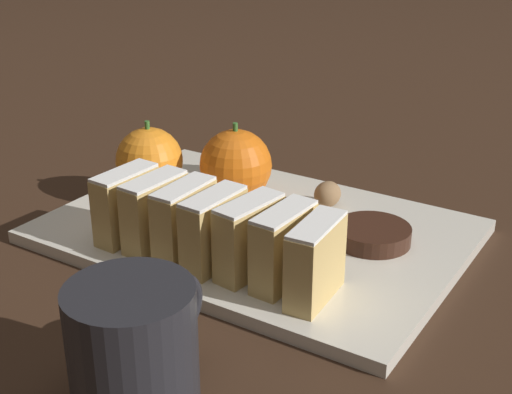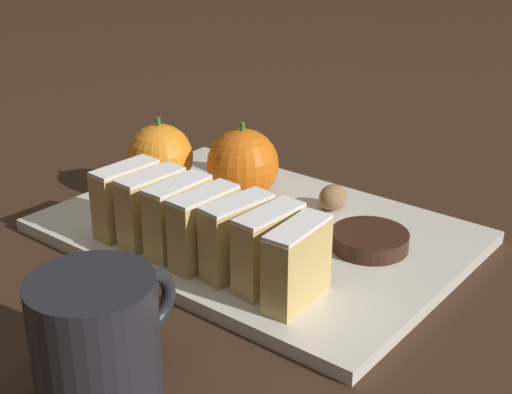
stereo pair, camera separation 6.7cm
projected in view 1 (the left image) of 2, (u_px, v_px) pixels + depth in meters
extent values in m
plane|color=#382316|center=(256.00, 237.00, 0.69)|extent=(6.00, 6.00, 0.00)
cube|color=silver|center=(256.00, 231.00, 0.68)|extent=(0.27, 0.38, 0.01)
cube|color=tan|center=(315.00, 263.00, 0.55)|extent=(0.07, 0.03, 0.06)
cube|color=white|center=(317.00, 225.00, 0.54)|extent=(0.07, 0.03, 0.00)
cube|color=tan|center=(284.00, 249.00, 0.57)|extent=(0.07, 0.03, 0.06)
cube|color=white|center=(284.00, 212.00, 0.56)|extent=(0.07, 0.03, 0.00)
cube|color=tan|center=(249.00, 239.00, 0.59)|extent=(0.07, 0.03, 0.06)
cube|color=white|center=(249.00, 203.00, 0.57)|extent=(0.07, 0.03, 0.00)
cube|color=tan|center=(214.00, 232.00, 0.60)|extent=(0.07, 0.03, 0.06)
cube|color=white|center=(213.00, 196.00, 0.59)|extent=(0.06, 0.03, 0.00)
cube|color=tan|center=(185.00, 222.00, 0.62)|extent=(0.07, 0.02, 0.06)
cube|color=white|center=(183.00, 187.00, 0.60)|extent=(0.06, 0.02, 0.00)
cube|color=tan|center=(155.00, 214.00, 0.63)|extent=(0.07, 0.03, 0.06)
cube|color=white|center=(153.00, 180.00, 0.62)|extent=(0.07, 0.03, 0.00)
cube|color=tan|center=(127.00, 206.00, 0.65)|extent=(0.07, 0.03, 0.06)
cube|color=white|center=(124.00, 173.00, 0.63)|extent=(0.06, 0.03, 0.00)
sphere|color=orange|center=(149.00, 161.00, 0.74)|extent=(0.07, 0.07, 0.07)
cylinder|color=#38702D|center=(147.00, 126.00, 0.73)|extent=(0.01, 0.01, 0.01)
sphere|color=orange|center=(236.00, 165.00, 0.73)|extent=(0.07, 0.07, 0.07)
cylinder|color=#38702D|center=(235.00, 128.00, 0.71)|extent=(0.01, 0.01, 0.01)
ellipsoid|color=#8E6B47|center=(327.00, 194.00, 0.72)|extent=(0.03, 0.03, 0.03)
cylinder|color=#381E14|center=(373.00, 234.00, 0.65)|extent=(0.07, 0.07, 0.02)
cylinder|color=#A3703D|center=(298.00, 223.00, 0.67)|extent=(0.06, 0.06, 0.01)
cone|color=#195623|center=(224.00, 153.00, 0.80)|extent=(0.05, 0.05, 0.05)
cylinder|color=#232328|center=(133.00, 347.00, 0.45)|extent=(0.08, 0.08, 0.08)
torus|color=#232328|center=(179.00, 307.00, 0.49)|extent=(0.05, 0.01, 0.05)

